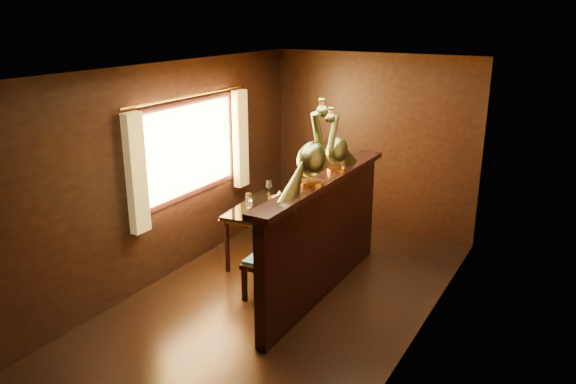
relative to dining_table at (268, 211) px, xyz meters
name	(u,v)px	position (x,y,z in m)	size (l,w,h in m)	color
ground	(284,298)	(0.71, -0.82, -0.65)	(5.00, 5.00, 0.00)	black
room_shell	(277,158)	(0.62, -0.80, 0.94)	(3.04, 5.04, 2.52)	black
partition	(323,235)	(1.03, -0.52, 0.07)	(0.26, 2.70, 1.36)	black
dining_table	(268,211)	(0.00, 0.00, 0.00)	(0.88, 1.29, 0.92)	black
chair_left	(275,247)	(0.64, -0.89, -0.02)	(0.46, 0.48, 1.21)	black
chair_right	(311,214)	(0.48, 0.24, -0.03)	(0.53, 0.54, 1.19)	black
peacock_left	(312,144)	(1.03, -0.83, 1.14)	(0.27, 0.71, 0.85)	#174736
peacock_right	(337,138)	(1.03, -0.23, 1.08)	(0.23, 0.61, 0.73)	#174736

